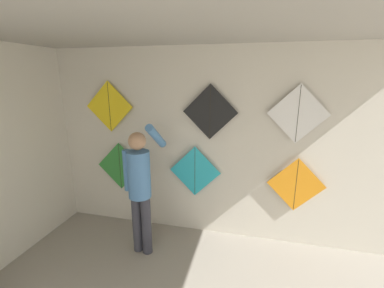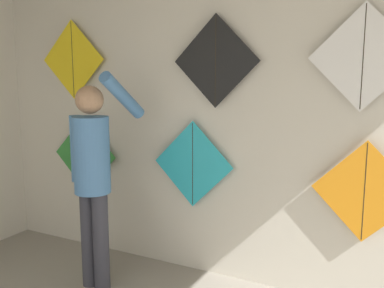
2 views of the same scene
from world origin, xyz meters
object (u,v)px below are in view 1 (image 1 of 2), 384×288
kite_3 (109,107)px  kite_5 (298,114)px  shopkeeper (140,183)px  kite_0 (120,166)px  kite_2 (296,185)px  kite_1 (195,171)px  kite_4 (210,112)px

kite_3 → kite_5: 2.70m
shopkeeper → kite_0: bearing=143.5°
kite_3 → kite_5: bearing=0.0°
kite_0 → kite_2: 2.66m
kite_1 → kite_3: 1.63m
shopkeeper → kite_5: bearing=25.5°
kite_1 → kite_3: bearing=180.0°
kite_0 → kite_3: (-0.10, 0.00, 0.95)m
kite_0 → kite_5: 2.75m
kite_2 → kite_5: bearing=180.0°
shopkeeper → kite_5: 2.24m
kite_0 → kite_4: kite_4 is taller
kite_1 → kite_5: bearing=0.0°
kite_5 → kite_3: bearing=180.0°
kite_3 → kite_2: bearing=0.0°
kite_1 → kite_2: bearing=0.0°
shopkeeper → kite_4: 1.35m
shopkeeper → kite_2: size_ratio=2.36×
shopkeeper → kite_5: kite_5 is taller
kite_0 → kite_3: bearing=180.0°
kite_4 → kite_5: (1.14, 0.00, 0.01)m
kite_2 → kite_5: kite_5 is taller
kite_2 → kite_3: size_ratio=1.00×
kite_2 → kite_3: 2.94m
kite_2 → kite_1: bearing=180.0°
shopkeeper → kite_5: size_ratio=2.36×
kite_0 → kite_5: kite_5 is taller
kite_2 → kite_5: size_ratio=1.00×
kite_5 → kite_2: bearing=0.0°
kite_2 → kite_4: size_ratio=1.00×
kite_0 → kite_4: size_ratio=1.00×
kite_0 → kite_1: bearing=0.0°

